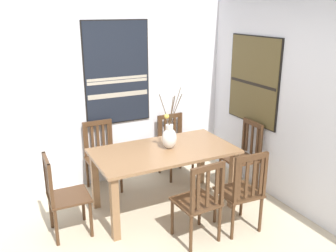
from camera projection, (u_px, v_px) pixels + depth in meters
ground_plane at (161, 252)px, 3.74m from camera, size 6.40×6.40×0.03m
wall_back at (101, 87)px, 4.90m from camera, size 6.40×0.12×2.70m
wall_side at (309, 102)px, 4.11m from camera, size 0.12×6.40×2.70m
dining_table at (164, 159)px, 4.36m from camera, size 1.67×0.90×0.76m
centerpiece_vase at (169, 137)px, 4.32m from camera, size 0.29×0.26×0.74m
chair_0 at (243, 155)px, 4.92m from camera, size 0.43×0.43×0.93m
chair_1 at (62, 194)px, 3.88m from camera, size 0.43×0.43×0.92m
chair_2 at (242, 190)px, 3.94m from camera, size 0.44×0.44×0.95m
chair_3 at (101, 155)px, 4.90m from camera, size 0.42×0.42×0.93m
chair_4 at (199, 201)px, 3.76m from camera, size 0.45×0.45×0.92m
chair_5 at (174, 144)px, 5.34m from camera, size 0.43×0.43×0.89m
painting_on_back_wall at (117, 73)px, 4.88m from camera, size 0.90×0.05×1.38m
painting_on_side_wall at (254, 80)px, 4.82m from camera, size 0.05×0.97×1.16m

